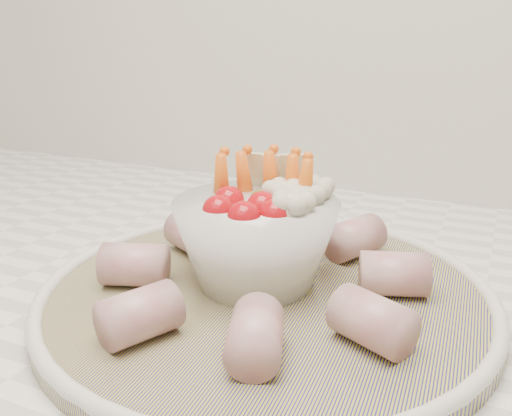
% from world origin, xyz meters
% --- Properties ---
extents(serving_platter, '(0.39, 0.39, 0.02)m').
position_xyz_m(serving_platter, '(0.17, 1.39, 0.93)').
color(serving_platter, navy).
rests_on(serving_platter, kitchen_counter).
extents(veggie_bowl, '(0.14, 0.14, 0.11)m').
position_xyz_m(veggie_bowl, '(0.16, 1.40, 0.98)').
color(veggie_bowl, silver).
rests_on(veggie_bowl, serving_platter).
extents(cured_meat_rolls, '(0.27, 0.28, 0.04)m').
position_xyz_m(cured_meat_rolls, '(0.17, 1.39, 0.95)').
color(cured_meat_rolls, '#A34A55').
rests_on(cured_meat_rolls, serving_platter).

